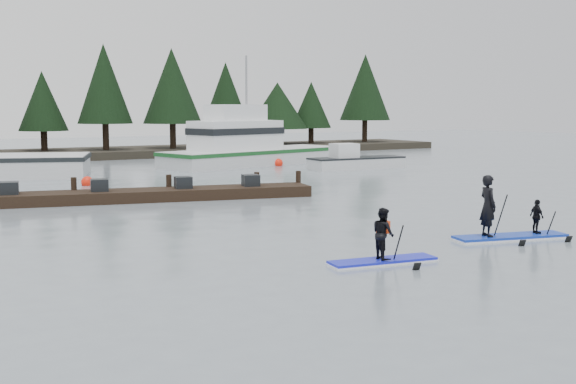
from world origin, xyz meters
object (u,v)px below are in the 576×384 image
fishing_boat_medium (250,156)px  floating_dock (148,195)px  paddleboard_solo (383,242)px  paddleboard_duo (503,218)px

fishing_boat_medium → floating_dock: fishing_boat_medium is taller
fishing_boat_medium → paddleboard_solo: bearing=-125.8°
paddleboard_solo → fishing_boat_medium: bearing=77.1°
paddleboard_duo → fishing_boat_medium: bearing=91.4°
fishing_boat_medium → paddleboard_duo: (-6.48, -28.72, 0.06)m
fishing_boat_medium → paddleboard_solo: fishing_boat_medium is taller
paddleboard_duo → floating_dock: bearing=127.3°
floating_dock → paddleboard_duo: bearing=-54.1°
floating_dock → paddleboard_solo: paddleboard_solo is taller
fishing_boat_medium → paddleboard_solo: (-11.62, -29.51, -0.04)m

